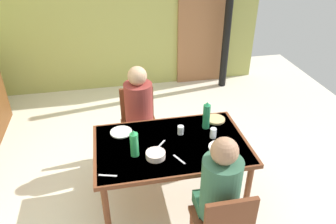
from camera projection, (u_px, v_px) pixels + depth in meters
The scene contains 19 objects.
ground_plane at pixel (138, 194), 3.41m from camera, with size 6.86×6.86×0.00m, color silver.
wall_back at pixel (113, 3), 4.91m from camera, with size 4.72×0.10×2.76m, color tan.
door_wooden at pixel (202, 24), 5.28m from camera, with size 0.80×0.05×2.00m, color #94603C.
stove_pipe_column at pixel (230, 3), 4.91m from camera, with size 0.12×0.12×2.76m, color black.
dining_table at pixel (171, 150), 3.00m from camera, with size 1.40×0.88×0.73m.
chair_far_diner at pixel (139, 121), 3.71m from camera, with size 0.40×0.40×0.87m.
person_near_diner at pixel (220, 186), 2.42m from camera, with size 0.30×0.37×0.77m.
person_far_diner at pixel (139, 105), 3.45m from camera, with size 0.30×0.37×0.77m.
water_bottle_green_near at pixel (134, 144), 2.76m from camera, with size 0.07×0.07×0.26m.
water_bottle_green_far at pixel (206, 116), 3.12m from camera, with size 0.07×0.07×0.29m.
serving_bowl_center at pixel (156, 155), 2.78m from camera, with size 0.17×0.17×0.06m, color #F4DBCD.
dinner_plate_near_left at pixel (121, 132), 3.11m from camera, with size 0.21×0.21×0.01m, color white.
dinner_plate_near_right at pixel (220, 147), 2.91m from camera, with size 0.20×0.20×0.01m, color white.
drinking_glass_by_near_diner at pixel (213, 133), 3.02m from camera, with size 0.06×0.06×0.10m, color silver.
drinking_glass_by_far_diner at pixel (181, 130), 3.07m from camera, with size 0.06×0.06×0.09m, color silver.
bread_plate_sliced at pixel (216, 119), 3.30m from camera, with size 0.19×0.19×0.02m, color #DBB77A.
cutlery_knife_near at pixel (161, 144), 2.95m from camera, with size 0.15×0.02×0.00m, color silver.
cutlery_fork_near at pixel (108, 175), 2.59m from camera, with size 0.15×0.02×0.00m, color silver.
cutlery_knife_far at pixel (179, 159), 2.77m from camera, with size 0.15×0.02×0.00m, color silver.
Camera 1 is at (-0.17, -2.49, 2.50)m, focal length 34.66 mm.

